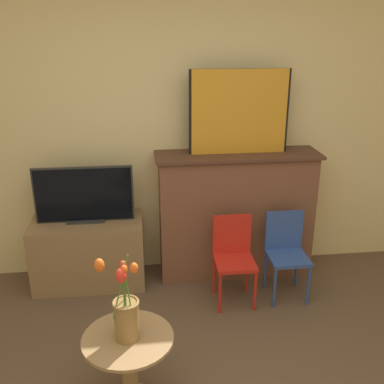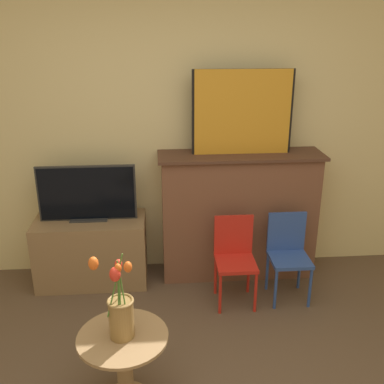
{
  "view_description": "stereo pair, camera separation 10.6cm",
  "coord_description": "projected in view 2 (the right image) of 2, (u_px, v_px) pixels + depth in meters",
  "views": [
    {
      "loc": [
        -0.27,
        -1.65,
        2.13
      ],
      "look_at": [
        0.07,
        1.28,
        1.03
      ],
      "focal_mm": 42.0,
      "sensor_mm": 36.0,
      "label": 1
    },
    {
      "loc": [
        -0.16,
        -1.66,
        2.13
      ],
      "look_at": [
        0.07,
        1.28,
        1.03
      ],
      "focal_mm": 42.0,
      "sensor_mm": 36.0,
      "label": 2
    }
  ],
  "objects": [
    {
      "name": "vase_tulips",
      "position": [
        120.0,
        310.0,
        2.47
      ],
      "size": [
        0.22,
        0.21,
        0.54
      ],
      "color": "olive",
      "rests_on": "side_table"
    },
    {
      "name": "chair_red",
      "position": [
        235.0,
        254.0,
        3.58
      ],
      "size": [
        0.31,
        0.31,
        0.71
      ],
      "color": "red",
      "rests_on": "ground"
    },
    {
      "name": "chair_blue",
      "position": [
        288.0,
        251.0,
        3.64
      ],
      "size": [
        0.31,
        0.31,
        0.71
      ],
      "color": "#2D4C99",
      "rests_on": "ground"
    },
    {
      "name": "tv_stand",
      "position": [
        92.0,
        251.0,
        3.88
      ],
      "size": [
        0.93,
        0.44,
        0.58
      ],
      "color": "olive",
      "rests_on": "ground"
    },
    {
      "name": "tv_monitor",
      "position": [
        87.0,
        194.0,
        3.7
      ],
      "size": [
        0.81,
        0.12,
        0.47
      ],
      "color": "#2D2D2D",
      "rests_on": "tv_stand"
    },
    {
      "name": "fireplace_mantel",
      "position": [
        238.0,
        213.0,
        3.94
      ],
      "size": [
        1.39,
        0.4,
        1.12
      ],
      "color": "brown",
      "rests_on": "ground"
    },
    {
      "name": "side_table",
      "position": [
        124.0,
        359.0,
        2.6
      ],
      "size": [
        0.52,
        0.52,
        0.48
      ],
      "color": "#99754C",
      "rests_on": "ground"
    },
    {
      "name": "wall_back",
      "position": [
        176.0,
        122.0,
        3.82
      ],
      "size": [
        8.0,
        0.06,
        2.7
      ],
      "color": "beige",
      "rests_on": "ground"
    },
    {
      "name": "painting",
      "position": [
        243.0,
        112.0,
        3.63
      ],
      "size": [
        0.83,
        0.03,
        0.68
      ],
      "color": "black",
      "rests_on": "fireplace_mantel"
    }
  ]
}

